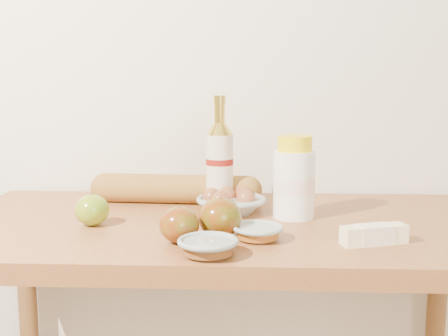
% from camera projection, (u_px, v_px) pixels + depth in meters
% --- Properties ---
extents(back_wall, '(3.50, 0.02, 2.60)m').
position_uv_depth(back_wall, '(230.00, 41.00, 1.47)').
color(back_wall, silver).
rests_on(back_wall, ground).
extents(table, '(1.20, 0.60, 0.90)m').
position_uv_depth(table, '(225.00, 275.00, 1.23)').
color(table, '#A96936').
rests_on(table, ground).
extents(bourbon_bottle, '(0.09, 0.09, 0.26)m').
position_uv_depth(bourbon_bottle, '(220.00, 162.00, 1.33)').
color(bourbon_bottle, beige).
rests_on(bourbon_bottle, table).
extents(cream_bottle, '(0.11, 0.11, 0.18)m').
position_uv_depth(cream_bottle, '(294.00, 180.00, 1.23)').
color(cream_bottle, white).
rests_on(cream_bottle, table).
extents(egg_bowl, '(0.21, 0.21, 0.06)m').
position_uv_depth(egg_bowl, '(231.00, 203.00, 1.28)').
color(egg_bowl, '#8F9C96').
rests_on(egg_bowl, table).
extents(baguette, '(0.43, 0.10, 0.07)m').
position_uv_depth(baguette, '(175.00, 189.00, 1.38)').
color(baguette, '#A67632').
rests_on(baguette, table).
extents(apple_yellowgreen, '(0.09, 0.09, 0.07)m').
position_uv_depth(apple_yellowgreen, '(92.00, 210.00, 1.17)').
color(apple_yellowgreen, '#9D961F').
rests_on(apple_yellowgreen, table).
extents(apple_redgreen_front, '(0.08, 0.08, 0.07)m').
position_uv_depth(apple_redgreen_front, '(179.00, 225.00, 1.04)').
color(apple_redgreen_front, maroon).
rests_on(apple_redgreen_front, table).
extents(apple_redgreen_right, '(0.10, 0.10, 0.08)m').
position_uv_depth(apple_redgreen_right, '(220.00, 218.00, 1.08)').
color(apple_redgreen_right, maroon).
rests_on(apple_redgreen_right, table).
extents(sugar_bowl, '(0.12, 0.12, 0.03)m').
position_uv_depth(sugar_bowl, '(208.00, 246.00, 0.97)').
color(sugar_bowl, '#92A09A').
rests_on(sugar_bowl, table).
extents(syrup_bowl, '(0.13, 0.13, 0.03)m').
position_uv_depth(syrup_bowl, '(258.00, 232.00, 1.07)').
color(syrup_bowl, '#98A69F').
rests_on(syrup_bowl, table).
extents(butter_stick, '(0.13, 0.07, 0.04)m').
position_uv_depth(butter_stick, '(374.00, 235.00, 1.04)').
color(butter_stick, '#F9F3C1').
rests_on(butter_stick, table).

